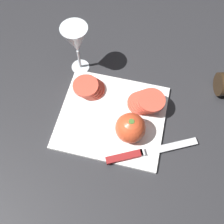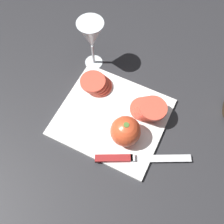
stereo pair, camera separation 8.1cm
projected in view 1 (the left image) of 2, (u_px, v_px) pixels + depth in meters
ground_plane at (115, 129)px, 0.83m from camera, size 3.00×3.00×0.00m
cutting_board at (112, 117)px, 0.85m from camera, size 0.33×0.30×0.01m
wine_glass at (76, 41)px, 0.82m from camera, size 0.09×0.09×0.19m
whole_tomato at (130, 128)px, 0.77m from camera, size 0.09×0.09×0.09m
knife at (134, 155)px, 0.78m from camera, size 0.26×0.15×0.01m
tomato_slice_stack_near at (89, 87)px, 0.87m from camera, size 0.10×0.09×0.04m
tomato_slice_stack_far at (146, 102)px, 0.83m from camera, size 0.12×0.09×0.06m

